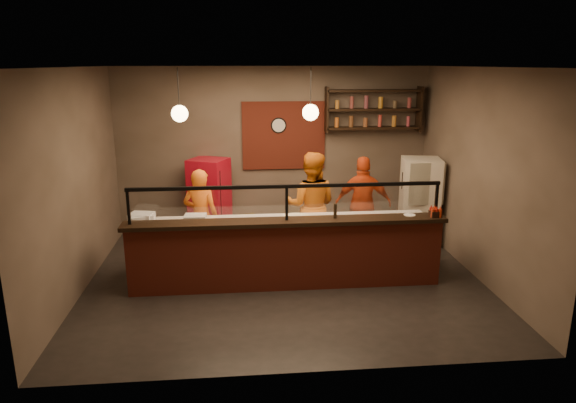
{
  "coord_description": "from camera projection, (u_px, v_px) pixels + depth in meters",
  "views": [
    {
      "loc": [
        -0.65,
        -7.36,
        3.26
      ],
      "look_at": [
        0.08,
        0.3,
        1.17
      ],
      "focal_mm": 32.0,
      "sensor_mm": 36.0,
      "label": 1
    }
  ],
  "objects": [
    {
      "name": "wall_clock",
      "position": [
        279.0,
        125.0,
        9.81
      ],
      "size": [
        0.3,
        0.04,
        0.3
      ],
      "primitive_type": "cylinder",
      "rotation": [
        1.57,
        0.0,
        0.0
      ],
      "color": "black",
      "rests_on": "wall_back"
    },
    {
      "name": "wall_front",
      "position": [
        307.0,
        233.0,
        5.16
      ],
      "size": [
        6.0,
        0.0,
        6.0
      ],
      "primitive_type": "plane",
      "rotation": [
        -1.57,
        0.0,
        0.0
      ],
      "color": "#6A594E",
      "rests_on": "floor"
    },
    {
      "name": "worktop_cabinet",
      "position": [
        284.0,
        249.0,
        8.07
      ],
      "size": [
        4.6,
        0.75,
        0.85
      ],
      "primitive_type": "cube",
      "color": "gray",
      "rests_on": "floor"
    },
    {
      "name": "pepper_mill",
      "position": [
        335.0,
        211.0,
        7.48
      ],
      "size": [
        0.06,
        0.06,
        0.22
      ],
      "primitive_type": "cylinder",
      "rotation": [
        0.0,
        0.0,
        -0.27
      ],
      "color": "black",
      "rests_on": "counter_ledge"
    },
    {
      "name": "counter_ledge",
      "position": [
        287.0,
        222.0,
        7.43
      ],
      "size": [
        4.7,
        0.37,
        0.06
      ],
      "primitive_type": "cube",
      "color": "black",
      "rests_on": "service_counter"
    },
    {
      "name": "fridge",
      "position": [
        419.0,
        202.0,
        9.38
      ],
      "size": [
        0.77,
        0.73,
        1.6
      ],
      "primitive_type": "cube",
      "rotation": [
        0.0,
        0.0,
        -0.18
      ],
      "color": "beige",
      "rests_on": "floor"
    },
    {
      "name": "worktop",
      "position": [
        284.0,
        222.0,
        7.95
      ],
      "size": [
        4.6,
        0.75,
        0.05
      ],
      "primitive_type": "cube",
      "color": "white",
      "rests_on": "worktop_cabinet"
    },
    {
      "name": "wall_right",
      "position": [
        480.0,
        175.0,
        7.84
      ],
      "size": [
        0.0,
        5.0,
        5.0
      ],
      "primitive_type": "plane",
      "rotation": [
        1.57,
        0.0,
        -1.57
      ],
      "color": "#6A594E",
      "rests_on": "floor"
    },
    {
      "name": "prep_tub_c",
      "position": [
        195.0,
        220.0,
        7.68
      ],
      "size": [
        0.33,
        0.27,
        0.16
      ],
      "primitive_type": "cube",
      "rotation": [
        0.0,
        0.0,
        -0.05
      ],
      "color": "silver",
      "rests_on": "worktop"
    },
    {
      "name": "prep_tub_a",
      "position": [
        142.0,
        219.0,
        7.73
      ],
      "size": [
        0.39,
        0.33,
        0.17
      ],
      "primitive_type": "cube",
      "rotation": [
        0.0,
        0.0,
        -0.2
      ],
      "color": "white",
      "rests_on": "worktop"
    },
    {
      "name": "wall_shelving",
      "position": [
        373.0,
        109.0,
        9.76
      ],
      "size": [
        1.84,
        0.28,
        0.85
      ],
      "color": "black",
      "rests_on": "wall_back"
    },
    {
      "name": "pizza_dough",
      "position": [
        296.0,
        217.0,
        8.07
      ],
      "size": [
        0.58,
        0.58,
        0.01
      ],
      "primitive_type": "cylinder",
      "rotation": [
        0.0,
        0.0,
        0.25
      ],
      "color": "#F1EBCC",
      "rests_on": "worktop"
    },
    {
      "name": "pendant_right",
      "position": [
        311.0,
        112.0,
        7.55
      ],
      "size": [
        0.24,
        0.24,
        0.77
      ],
      "color": "black",
      "rests_on": "ceiling"
    },
    {
      "name": "small_plate",
      "position": [
        410.0,
        215.0,
        7.64
      ],
      "size": [
        0.21,
        0.21,
        0.01
      ],
      "primitive_type": "cylinder",
      "rotation": [
        0.0,
        0.0,
        0.28
      ],
      "color": "silver",
      "rests_on": "counter_ledge"
    },
    {
      "name": "brick_patch",
      "position": [
        284.0,
        136.0,
        9.88
      ],
      "size": [
        1.6,
        0.04,
        1.3
      ],
      "primitive_type": "cube",
      "color": "maroon",
      "rests_on": "wall_back"
    },
    {
      "name": "prep_tub_b",
      "position": [
        141.0,
        220.0,
        7.68
      ],
      "size": [
        0.39,
        0.35,
        0.16
      ],
      "primitive_type": "cube",
      "rotation": [
        0.0,
        0.0,
        0.38
      ],
      "color": "white",
      "rests_on": "worktop"
    },
    {
      "name": "pendant_left",
      "position": [
        180.0,
        113.0,
        7.37
      ],
      "size": [
        0.24,
        0.24,
        0.77
      ],
      "color": "black",
      "rests_on": "ceiling"
    },
    {
      "name": "cook_mid",
      "position": [
        311.0,
        205.0,
        8.7
      ],
      "size": [
        1.03,
        0.89,
        1.83
      ],
      "primitive_type": "imported",
      "rotation": [
        0.0,
        0.0,
        2.89
      ],
      "color": "#C46212",
      "rests_on": "floor"
    },
    {
      "name": "cook_left",
      "position": [
        201.0,
        217.0,
        8.43
      ],
      "size": [
        0.67,
        0.52,
        1.61
      ],
      "primitive_type": "imported",
      "rotation": [
        0.0,
        0.0,
        2.89
      ],
      "color": "orange",
      "rests_on": "floor"
    },
    {
      "name": "cook_right",
      "position": [
        363.0,
        204.0,
        9.05
      ],
      "size": [
        1.04,
        0.54,
        1.69
      ],
      "primitive_type": "imported",
      "rotation": [
        0.0,
        0.0,
        3.01
      ],
      "color": "#C73C12",
      "rests_on": "floor"
    },
    {
      "name": "condiment_caddy",
      "position": [
        435.0,
        214.0,
        7.56
      ],
      "size": [
        0.18,
        0.15,
        0.09
      ],
      "primitive_type": "cube",
      "rotation": [
        0.0,
        0.0,
        0.15
      ],
      "color": "black",
      "rests_on": "counter_ledge"
    },
    {
      "name": "wall_back",
      "position": [
        273.0,
        151.0,
        9.97
      ],
      "size": [
        6.0,
        0.0,
        6.0
      ],
      "primitive_type": "plane",
      "rotation": [
        1.57,
        0.0,
        0.0
      ],
      "color": "#6A594E",
      "rests_on": "floor"
    },
    {
      "name": "wall_left",
      "position": [
        75.0,
        183.0,
        7.29
      ],
      "size": [
        0.0,
        5.0,
        5.0
      ],
      "primitive_type": "plane",
      "rotation": [
        1.57,
        0.0,
        1.57
      ],
      "color": "#6A594E",
      "rests_on": "floor"
    },
    {
      "name": "rolling_pin",
      "position": [
        243.0,
        221.0,
        7.81
      ],
      "size": [
        0.39,
        0.15,
        0.07
      ],
      "primitive_type": "cylinder",
      "rotation": [
        0.0,
        1.57,
        0.23
      ],
      "color": "yellow",
      "rests_on": "worktop"
    },
    {
      "name": "floor",
      "position": [
        285.0,
        279.0,
        7.99
      ],
      "size": [
        6.0,
        6.0,
        0.0
      ],
      "primitive_type": "plane",
      "color": "black",
      "rests_on": "ground"
    },
    {
      "name": "ceiling",
      "position": [
        285.0,
        67.0,
        7.15
      ],
      "size": [
        6.0,
        6.0,
        0.0
      ],
      "primitive_type": "plane",
      "rotation": [
        3.14,
        0.0,
        0.0
      ],
      "color": "#342F28",
      "rests_on": "wall_back"
    },
    {
      "name": "service_counter",
      "position": [
        287.0,
        256.0,
        7.57
      ],
      "size": [
        4.6,
        0.25,
        1.0
      ],
      "primitive_type": "cube",
      "color": "maroon",
      "rests_on": "floor"
    },
    {
      "name": "sneeze_guard",
      "position": [
        287.0,
        199.0,
        7.34
      ],
      "size": [
        4.5,
        0.05,
        0.52
      ],
      "color": "white",
      "rests_on": "counter_ledge"
    },
    {
      "name": "red_cooler",
      "position": [
        210.0,
        199.0,
        9.74
      ],
      "size": [
        0.84,
        0.82,
        1.53
      ],
      "primitive_type": "cube",
      "rotation": [
        0.0,
        0.0,
        -0.43
      ],
      "color": "#B00B1E",
      "rests_on": "floor"
    }
  ]
}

